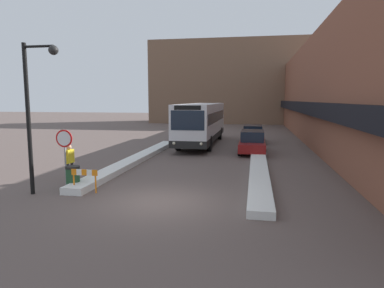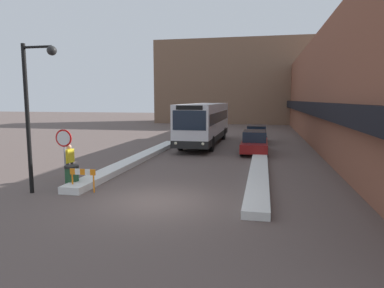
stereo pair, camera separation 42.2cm
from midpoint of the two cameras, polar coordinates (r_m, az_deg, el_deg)
ground_plane at (r=12.66m, az=-6.41°, el=-9.57°), size 160.00×160.00×0.00m
building_row_right at (r=36.16m, az=20.86°, el=7.93°), size 5.50×60.00×8.64m
building_backdrop_far at (r=55.51m, az=6.85°, el=10.12°), size 26.00×8.00×12.69m
snow_bank_left at (r=20.98m, az=-9.67°, el=-2.41°), size 0.90×15.36×0.29m
snow_bank_right at (r=18.67m, az=10.41°, el=-3.66°), size 0.90×16.04×0.28m
city_bus at (r=28.14m, az=1.18°, el=3.63°), size 2.56×12.13×3.35m
parked_car_front at (r=24.11m, az=9.52°, el=0.36°), size 1.80×4.74×1.54m
parked_car_middle at (r=29.95m, az=9.71°, el=1.68°), size 1.80×4.32×1.48m
stop_sign at (r=15.77m, az=-21.21°, el=-0.14°), size 0.76×0.08×2.41m
street_lamp at (r=14.45m, az=-25.55°, el=6.47°), size 1.46×0.36×5.79m
pedestrian at (r=16.63m, az=-20.42°, el=-2.37°), size 0.27×0.53×1.66m
trash_bin at (r=15.21m, az=-19.99°, el=-5.22°), size 0.59×0.59×0.95m
construction_barricade at (r=14.36m, az=-18.29°, el=-5.11°), size 1.10×0.06×0.94m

